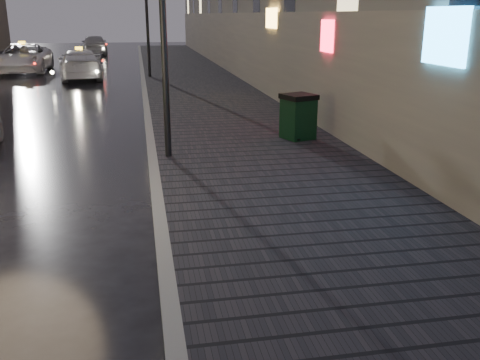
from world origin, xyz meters
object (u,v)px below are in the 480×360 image
(lamp_far, at_px, (146,7))
(trash_bin, at_px, (298,116))
(taxi_mid, at_px, (80,65))
(taxi_far, at_px, (24,58))
(car_far, at_px, (94,45))

(lamp_far, bearing_deg, trash_bin, -77.48)
(taxi_mid, bearing_deg, trash_bin, 105.88)
(trash_bin, bearing_deg, lamp_far, 82.91)
(trash_bin, height_order, taxi_mid, taxi_mid)
(trash_bin, relative_size, taxi_far, 0.20)
(lamp_far, bearing_deg, taxi_far, 144.25)
(trash_bin, bearing_deg, car_far, 82.70)
(trash_bin, distance_m, taxi_far, 22.23)
(taxi_mid, xyz_separation_m, taxi_far, (-3.46, 4.20, 0.05))
(lamp_far, height_order, taxi_far, lamp_far)
(trash_bin, bearing_deg, taxi_far, 97.58)
(lamp_far, relative_size, trash_bin, 4.77)
(lamp_far, xyz_separation_m, car_far, (-3.93, 18.30, -2.69))
(lamp_far, distance_m, taxi_mid, 4.45)
(trash_bin, xyz_separation_m, taxi_mid, (-6.70, 15.58, 0.01))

